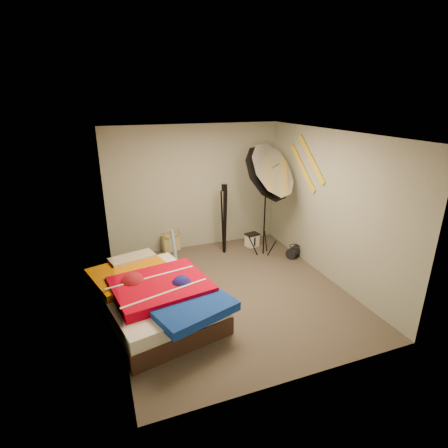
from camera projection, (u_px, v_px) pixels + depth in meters
name	position (u px, v px, depth m)	size (l,w,h in m)	color
floor	(231.00, 291.00, 5.68)	(4.00, 4.00, 0.00)	#51483D
ceiling	(232.00, 134.00, 4.82)	(4.00, 4.00, 0.00)	silver
wall_back	(195.00, 188.00, 7.01)	(3.50, 3.50, 0.00)	#979C8C
wall_front	(305.00, 281.00, 3.49)	(3.50, 3.50, 0.00)	#979C8C
wall_left	(110.00, 234.00, 4.67)	(4.00, 4.00, 0.00)	#979C8C
wall_right	(329.00, 207.00, 5.82)	(4.00, 4.00, 0.00)	#979C8C
tote_bag	(171.00, 243.00, 7.10)	(0.37, 0.11, 0.37)	tan
wrapping_roll	(174.00, 246.00, 6.66)	(0.07, 0.07, 0.61)	#5077B7
camera_case	(252.00, 240.00, 7.36)	(0.26, 0.18, 0.26)	white
duffel_bag	(294.00, 252.00, 6.88)	(0.20, 0.20, 0.34)	black
wall_stripe_upper	(311.00, 159.00, 6.10)	(0.02, 1.10, 0.10)	gold
wall_stripe_lower	(303.00, 168.00, 6.39)	(0.02, 1.10, 0.10)	gold
bed	(155.00, 296.00, 4.99)	(1.87, 2.35, 0.59)	#3F261D
photo_umbrella	(267.00, 174.00, 6.25)	(1.12, 1.24, 2.33)	black
camera_tripod	(224.00, 214.00, 6.82)	(0.10, 0.10, 1.42)	black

